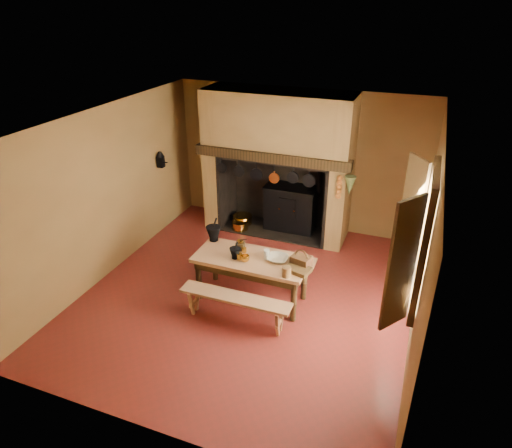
% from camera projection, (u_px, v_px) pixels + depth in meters
% --- Properties ---
extents(floor, '(5.50, 5.50, 0.00)m').
position_uv_depth(floor, '(248.00, 295.00, 7.36)').
color(floor, maroon).
rests_on(floor, ground).
extents(ceiling, '(5.50, 5.50, 0.00)m').
position_uv_depth(ceiling, '(247.00, 123.00, 6.09)').
color(ceiling, silver).
rests_on(ceiling, back_wall).
extents(back_wall, '(5.00, 0.02, 2.80)m').
position_uv_depth(back_wall, '(299.00, 160.00, 9.01)').
color(back_wall, olive).
rests_on(back_wall, floor).
extents(wall_left, '(0.02, 5.50, 2.80)m').
position_uv_depth(wall_left, '(107.00, 193.00, 7.52)').
color(wall_left, olive).
rests_on(wall_left, floor).
extents(wall_right, '(0.02, 5.50, 2.80)m').
position_uv_depth(wall_right, '(426.00, 247.00, 5.93)').
color(wall_right, olive).
rests_on(wall_right, floor).
extents(wall_front, '(5.00, 0.02, 2.80)m').
position_uv_depth(wall_front, '(142.00, 333.00, 4.43)').
color(wall_front, olive).
rests_on(wall_front, floor).
extents(chimney_breast, '(2.95, 0.96, 2.80)m').
position_uv_depth(chimney_breast, '(278.00, 144.00, 8.55)').
color(chimney_breast, olive).
rests_on(chimney_breast, floor).
extents(iron_range, '(1.12, 0.55, 1.60)m').
position_uv_depth(iron_range, '(291.00, 207.00, 9.19)').
color(iron_range, black).
rests_on(iron_range, floor).
extents(hearth_pans, '(0.51, 0.62, 0.20)m').
position_uv_depth(hearth_pans, '(241.00, 221.00, 9.49)').
color(hearth_pans, gold).
rests_on(hearth_pans, floor).
extents(hanging_pans, '(1.92, 0.29, 0.27)m').
position_uv_depth(hanging_pans, '(267.00, 175.00, 8.35)').
color(hanging_pans, black).
rests_on(hanging_pans, chimney_breast).
extents(onion_string, '(0.12, 0.10, 0.46)m').
position_uv_depth(onion_string, '(339.00, 187.00, 7.93)').
color(onion_string, '#B86B21').
rests_on(onion_string, chimney_breast).
extents(herb_bunch, '(0.20, 0.20, 0.35)m').
position_uv_depth(herb_bunch, '(350.00, 186.00, 7.85)').
color(herb_bunch, '#4C5729').
rests_on(herb_bunch, chimney_breast).
extents(window, '(0.39, 1.75, 1.76)m').
position_uv_depth(window, '(415.00, 238.00, 5.51)').
color(window, white).
rests_on(window, wall_right).
extents(wall_coffee_mill, '(0.23, 0.16, 0.31)m').
position_uv_depth(wall_coffee_mill, '(160.00, 158.00, 8.73)').
color(wall_coffee_mill, black).
rests_on(wall_coffee_mill, wall_left).
extents(work_table, '(1.74, 0.77, 0.75)m').
position_uv_depth(work_table, '(251.00, 264.00, 6.99)').
color(work_table, '#A2714A').
rests_on(work_table, floor).
extents(bench_front, '(1.66, 0.29, 0.47)m').
position_uv_depth(bench_front, '(235.00, 303.00, 6.58)').
color(bench_front, '#A2714A').
rests_on(bench_front, floor).
extents(bench_back, '(1.72, 0.30, 0.48)m').
position_uv_depth(bench_back, '(265.00, 259.00, 7.63)').
color(bench_back, '#A2714A').
rests_on(bench_back, floor).
extents(mortar_large, '(0.24, 0.24, 0.42)m').
position_uv_depth(mortar_large, '(214.00, 233.00, 7.36)').
color(mortar_large, black).
rests_on(mortar_large, work_table).
extents(mortar_small, '(0.17, 0.17, 0.29)m').
position_uv_depth(mortar_small, '(235.00, 253.00, 6.88)').
color(mortar_small, black).
rests_on(mortar_small, work_table).
extents(coffee_grinder, '(0.18, 0.14, 0.20)m').
position_uv_depth(coffee_grinder, '(240.00, 245.00, 7.12)').
color(coffee_grinder, '#352410').
rests_on(coffee_grinder, work_table).
extents(brass_mug_a, '(0.11, 0.11, 0.10)m').
position_uv_depth(brass_mug_a, '(239.00, 256.00, 6.87)').
color(brass_mug_a, gold).
rests_on(brass_mug_a, work_table).
extents(brass_mug_b, '(0.09, 0.09, 0.08)m').
position_uv_depth(brass_mug_b, '(244.00, 250.00, 7.06)').
color(brass_mug_b, gold).
rests_on(brass_mug_b, work_table).
extents(mixing_bowl, '(0.34, 0.34, 0.08)m').
position_uv_depth(mixing_bowl, '(278.00, 259.00, 6.83)').
color(mixing_bowl, '#B7AD8D').
rests_on(mixing_bowl, work_table).
extents(stoneware_crock, '(0.16, 0.16, 0.16)m').
position_uv_depth(stoneware_crock, '(286.00, 272.00, 6.43)').
color(stoneware_crock, brown).
rests_on(stoneware_crock, work_table).
extents(glass_jar, '(0.11, 0.11, 0.16)m').
position_uv_depth(glass_jar, '(267.00, 254.00, 6.86)').
color(glass_jar, beige).
rests_on(glass_jar, work_table).
extents(wicker_basket, '(0.32, 0.27, 0.27)m').
position_uv_depth(wicker_basket, '(301.00, 261.00, 6.69)').
color(wicker_basket, '#452D14').
rests_on(wicker_basket, work_table).
extents(wooden_tray, '(0.41, 0.34, 0.06)m').
position_uv_depth(wooden_tray, '(298.00, 269.00, 6.58)').
color(wooden_tray, '#352410').
rests_on(wooden_tray, work_table).
extents(brass_cup, '(0.14, 0.14, 0.10)m').
position_uv_depth(brass_cup, '(245.00, 258.00, 6.81)').
color(brass_cup, gold).
rests_on(brass_cup, work_table).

